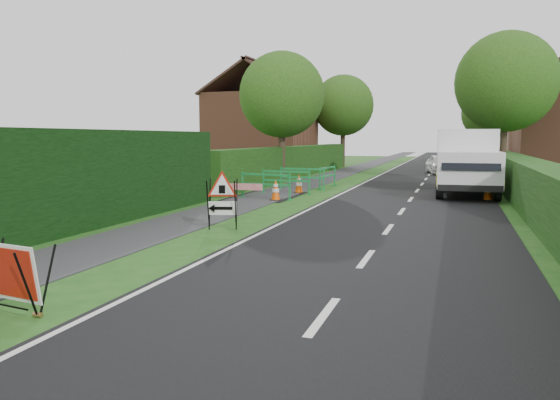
# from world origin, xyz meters

# --- Properties ---
(ground) EXTENTS (120.00, 120.00, 0.00)m
(ground) POSITION_xyz_m (0.00, 0.00, 0.00)
(ground) COLOR #1E4E16
(ground) RESTS_ON ground
(road_surface) EXTENTS (6.00, 90.00, 0.02)m
(road_surface) POSITION_xyz_m (2.50, 35.00, 0.00)
(road_surface) COLOR black
(road_surface) RESTS_ON ground
(footpath) EXTENTS (2.00, 90.00, 0.02)m
(footpath) POSITION_xyz_m (-3.00, 35.00, 0.01)
(footpath) COLOR #2D2D30
(footpath) RESTS_ON ground
(hedge_west_near) EXTENTS (1.10, 18.00, 2.50)m
(hedge_west_near) POSITION_xyz_m (-5.00, 0.00, 0.00)
(hedge_west_near) COLOR black
(hedge_west_near) RESTS_ON ground
(hedge_west_far) EXTENTS (1.00, 24.00, 1.80)m
(hedge_west_far) POSITION_xyz_m (-5.00, 22.00, 0.00)
(hedge_west_far) COLOR #14380F
(hedge_west_far) RESTS_ON ground
(hedge_east) EXTENTS (1.20, 50.00, 1.50)m
(hedge_east) POSITION_xyz_m (6.50, 16.00, 0.00)
(hedge_east) COLOR #14380F
(hedge_east) RESTS_ON ground
(house_west) EXTENTS (7.50, 7.40, 7.88)m
(house_west) POSITION_xyz_m (-10.00, 30.00, 2.90)
(house_west) COLOR brown
(house_west) RESTS_ON ground
(house_east_b) EXTENTS (7.50, 7.40, 7.88)m
(house_east_b) POSITION_xyz_m (12.00, 42.00, 2.90)
(house_east_b) COLOR brown
(house_east_b) RESTS_ON ground
(tree_nw) EXTENTS (4.40, 4.40, 6.70)m
(tree_nw) POSITION_xyz_m (-4.60, 18.00, 4.48)
(tree_nw) COLOR #2D2116
(tree_nw) RESTS_ON ground
(tree_ne) EXTENTS (5.20, 5.20, 7.79)m
(tree_ne) POSITION_xyz_m (6.40, 22.00, 5.17)
(tree_ne) COLOR #2D2116
(tree_ne) RESTS_ON ground
(tree_fw) EXTENTS (4.80, 4.80, 7.24)m
(tree_fw) POSITION_xyz_m (-4.60, 34.00, 4.83)
(tree_fw) COLOR #2D2116
(tree_fw) RESTS_ON ground
(tree_fe) EXTENTS (4.20, 4.20, 6.33)m
(tree_fe) POSITION_xyz_m (6.40, 38.00, 4.22)
(tree_fe) COLOR #2D2116
(tree_fe) RESTS_ON ground
(red_rect_sign) EXTENTS (1.14, 0.80, 0.91)m
(red_rect_sign) POSITION_xyz_m (-1.49, -3.55, 0.52)
(red_rect_sign) COLOR black
(red_rect_sign) RESTS_ON ground
(triangle_sign) EXTENTS (1.06, 1.06, 1.25)m
(triangle_sign) POSITION_xyz_m (-1.45, 3.16, 0.87)
(triangle_sign) COLOR black
(triangle_sign) RESTS_ON ground
(works_van) EXTENTS (2.47, 5.83, 2.62)m
(works_van) POSITION_xyz_m (4.44, 14.04, 1.39)
(works_van) COLOR silver
(works_van) RESTS_ON ground
(traffic_cone_0) EXTENTS (0.38, 0.38, 0.79)m
(traffic_cone_0) POSITION_xyz_m (5.20, 12.06, 0.39)
(traffic_cone_0) COLOR black
(traffic_cone_0) RESTS_ON ground
(traffic_cone_1) EXTENTS (0.38, 0.38, 0.79)m
(traffic_cone_1) POSITION_xyz_m (5.26, 13.06, 0.39)
(traffic_cone_1) COLOR black
(traffic_cone_1) RESTS_ON ground
(traffic_cone_2) EXTENTS (0.38, 0.38, 0.79)m
(traffic_cone_2) POSITION_xyz_m (5.27, 16.01, 0.39)
(traffic_cone_2) COLOR black
(traffic_cone_2) RESTS_ON ground
(traffic_cone_3) EXTENTS (0.38, 0.38, 0.79)m
(traffic_cone_3) POSITION_xyz_m (-2.19, 9.72, 0.39)
(traffic_cone_3) COLOR black
(traffic_cone_3) RESTS_ON ground
(traffic_cone_4) EXTENTS (0.38, 0.38, 0.79)m
(traffic_cone_4) POSITION_xyz_m (-2.12, 12.56, 0.39)
(traffic_cone_4) COLOR black
(traffic_cone_4) RESTS_ON ground
(ped_barrier_0) EXTENTS (2.09, 0.65, 1.00)m
(ped_barrier_0) POSITION_xyz_m (-2.72, 10.09, 0.63)
(ped_barrier_0) COLOR #167E37
(ped_barrier_0) RESTS_ON ground
(ped_barrier_1) EXTENTS (2.07, 0.45, 1.00)m
(ped_barrier_1) POSITION_xyz_m (-2.53, 12.10, 0.63)
(ped_barrier_1) COLOR #167E37
(ped_barrier_1) RESTS_ON ground
(ped_barrier_2) EXTENTS (2.08, 0.47, 1.00)m
(ped_barrier_2) POSITION_xyz_m (-2.41, 14.10, 0.63)
(ped_barrier_2) COLOR #167E37
(ped_barrier_2) RESTS_ON ground
(ped_barrier_3) EXTENTS (0.58, 2.09, 1.00)m
(ped_barrier_3) POSITION_xyz_m (-1.53, 15.31, 0.63)
(ped_barrier_3) COLOR #167E37
(ped_barrier_3) RESTS_ON ground
(redwhite_plank) EXTENTS (1.50, 0.13, 0.25)m
(redwhite_plank) POSITION_xyz_m (-3.56, 9.97, 0.00)
(redwhite_plank) COLOR red
(redwhite_plank) RESTS_ON ground
(litter_can) EXTENTS (0.12, 0.07, 0.07)m
(litter_can) POSITION_xyz_m (-0.98, -3.62, 0.00)
(litter_can) COLOR #BF7F4C
(litter_can) RESTS_ON ground
(hatchback_car) EXTENTS (2.24, 3.99, 1.28)m
(hatchback_car) POSITION_xyz_m (3.15, 26.66, 0.64)
(hatchback_car) COLOR white
(hatchback_car) RESTS_ON ground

